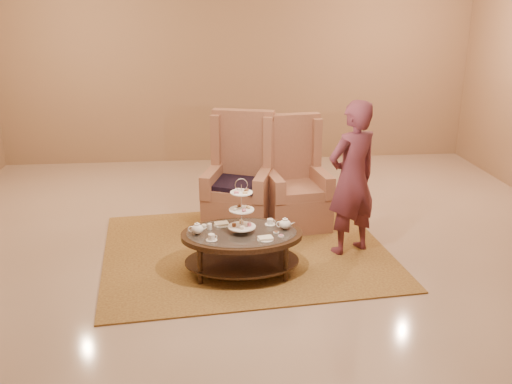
{
  "coord_description": "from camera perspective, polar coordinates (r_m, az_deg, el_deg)",
  "views": [
    {
      "loc": [
        -0.64,
        -5.76,
        2.71
      ],
      "look_at": [
        -0.06,
        0.2,
        0.67
      ],
      "focal_mm": 40.0,
      "sensor_mm": 36.0,
      "label": 1
    }
  ],
  "objects": [
    {
      "name": "wall_back",
      "position": [
        9.82,
        -1.84,
        13.2
      ],
      "size": [
        8.0,
        0.04,
        3.5
      ],
      "primitive_type": "cube",
      "color": "#987453",
      "rests_on": "ground"
    },
    {
      "name": "person",
      "position": [
        6.25,
        9.59,
        1.31
      ],
      "size": [
        0.74,
        0.64,
        1.72
      ],
      "rotation": [
        0.0,
        0.0,
        3.59
      ],
      "color": "#5B2733",
      "rests_on": "ground"
    },
    {
      "name": "tea_table",
      "position": [
        5.83,
        -1.43,
        -4.82
      ],
      "size": [
        1.26,
        0.89,
        1.04
      ],
      "rotation": [
        0.0,
        0.0,
        -0.03
      ],
      "color": "black",
      "rests_on": "ground"
    },
    {
      "name": "ground",
      "position": [
        6.4,
        0.71,
        -6.27
      ],
      "size": [
        8.0,
        8.0,
        0.0
      ],
      "primitive_type": "plane",
      "color": "tan",
      "rests_on": "ground"
    },
    {
      "name": "armchair_left",
      "position": [
        7.06,
        -1.6,
        0.38
      ],
      "size": [
        0.96,
        0.97,
        1.42
      ],
      "rotation": [
        0.0,
        0.0,
        -0.29
      ],
      "color": "#996148",
      "rests_on": "ground"
    },
    {
      "name": "ceiling",
      "position": [
        6.4,
        0.71,
        -6.27
      ],
      "size": [
        8.0,
        8.0,
        0.02
      ],
      "primitive_type": "cube",
      "color": "silver",
      "rests_on": "ground"
    },
    {
      "name": "rug",
      "position": [
        6.48,
        -1.03,
        -5.84
      ],
      "size": [
        3.36,
        2.89,
        0.02
      ],
      "rotation": [
        0.0,
        0.0,
        0.09
      ],
      "color": "olive",
      "rests_on": "ground"
    },
    {
      "name": "armchair_right",
      "position": [
        7.12,
        3.82,
        0.31
      ],
      "size": [
        0.83,
        0.85,
        1.36
      ],
      "rotation": [
        0.0,
        0.0,
        0.13
      ],
      "color": "#996148",
      "rests_on": "ground"
    }
  ]
}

